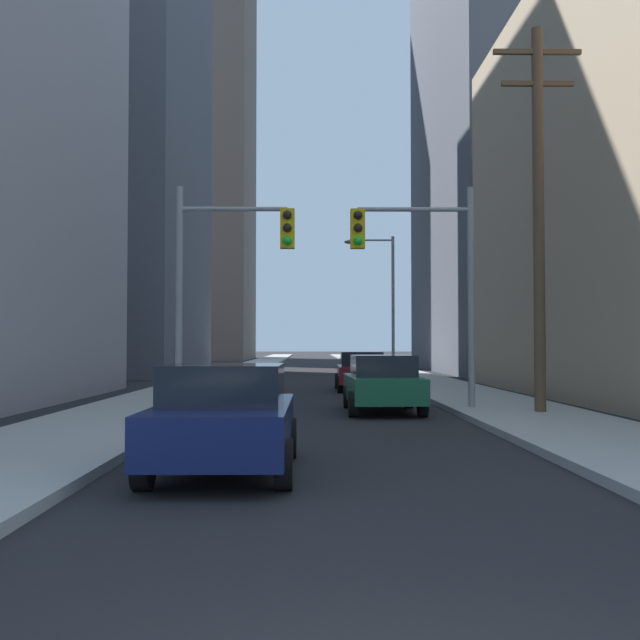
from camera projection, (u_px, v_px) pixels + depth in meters
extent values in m
cube|color=#9E9E99|center=(244.00, 370.00, 52.99)|extent=(3.31, 160.00, 0.15)
cube|color=#9E9E99|center=(387.00, 370.00, 53.13)|extent=(3.31, 160.00, 0.15)
cube|color=#141E4C|center=(225.00, 426.00, 10.82)|extent=(1.82, 4.21, 0.65)
cube|color=black|center=(224.00, 384.00, 10.69)|extent=(1.59, 1.91, 0.55)
cylinder|color=black|center=(180.00, 438.00, 12.14)|extent=(0.22, 0.64, 0.64)
cylinder|color=black|center=(289.00, 438.00, 12.17)|extent=(0.22, 0.64, 0.64)
cylinder|color=black|center=(143.00, 465.00, 9.46)|extent=(0.22, 0.64, 0.64)
cylinder|color=black|center=(284.00, 464.00, 9.48)|extent=(0.22, 0.64, 0.64)
cube|color=#195938|center=(383.00, 388.00, 20.40)|extent=(1.88, 4.24, 0.65)
cube|color=black|center=(383.00, 366.00, 20.27)|extent=(1.62, 1.93, 0.55)
cylinder|color=black|center=(347.00, 397.00, 21.72)|extent=(0.22, 0.64, 0.64)
cylinder|color=black|center=(409.00, 397.00, 21.75)|extent=(0.22, 0.64, 0.64)
cylinder|color=black|center=(353.00, 404.00, 19.04)|extent=(0.22, 0.64, 0.64)
cylinder|color=black|center=(423.00, 404.00, 19.06)|extent=(0.22, 0.64, 0.64)
cube|color=maroon|center=(361.00, 374.00, 30.06)|extent=(1.88, 4.23, 0.65)
cube|color=black|center=(361.00, 359.00, 29.93)|extent=(1.62, 1.93, 0.55)
cylinder|color=black|center=(338.00, 381.00, 31.38)|extent=(0.22, 0.64, 0.64)
cylinder|color=black|center=(380.00, 381.00, 31.41)|extent=(0.22, 0.64, 0.64)
cylinder|color=black|center=(340.00, 384.00, 28.69)|extent=(0.22, 0.64, 0.64)
cylinder|color=black|center=(387.00, 384.00, 28.72)|extent=(0.22, 0.64, 0.64)
cylinder|color=gray|center=(179.00, 299.00, 20.36)|extent=(0.18, 0.18, 6.00)
cylinder|color=gray|center=(234.00, 209.00, 20.46)|extent=(2.87, 0.12, 0.12)
cube|color=gold|center=(287.00, 229.00, 20.46)|extent=(0.38, 0.30, 1.05)
sphere|color=black|center=(287.00, 215.00, 20.31)|extent=(0.24, 0.24, 0.24)
sphere|color=black|center=(287.00, 228.00, 20.29)|extent=(0.24, 0.24, 0.24)
sphere|color=#19D833|center=(287.00, 241.00, 20.28)|extent=(0.24, 0.24, 0.24)
cylinder|color=gray|center=(471.00, 299.00, 20.47)|extent=(0.18, 0.18, 6.00)
cylinder|color=gray|center=(414.00, 209.00, 20.53)|extent=(3.02, 0.12, 0.12)
cube|color=gold|center=(358.00, 229.00, 20.49)|extent=(0.38, 0.30, 1.05)
sphere|color=black|center=(358.00, 215.00, 20.33)|extent=(0.24, 0.24, 0.24)
sphere|color=black|center=(358.00, 228.00, 20.32)|extent=(0.24, 0.24, 0.24)
sphere|color=#19D833|center=(358.00, 241.00, 20.31)|extent=(0.24, 0.24, 0.24)
cylinder|color=brown|center=(539.00, 221.00, 19.11)|extent=(0.28, 0.28, 9.71)
cube|color=brown|center=(537.00, 52.00, 19.24)|extent=(2.20, 0.12, 0.12)
cube|color=brown|center=(537.00, 84.00, 19.22)|extent=(1.80, 0.12, 0.12)
cylinder|color=gray|center=(393.00, 307.00, 40.45)|extent=(0.16, 0.16, 7.50)
cylinder|color=gray|center=(371.00, 240.00, 40.54)|extent=(2.28, 0.10, 0.10)
ellipsoid|color=#4C4C51|center=(350.00, 242.00, 40.52)|extent=(0.56, 0.32, 0.20)
cube|color=#4C515B|center=(48.00, 119.00, 48.19)|extent=(18.14, 18.42, 31.88)
cube|color=#66564C|center=(169.00, 129.00, 95.93)|extent=(20.29, 19.84, 57.36)
cube|color=#4C515B|center=(603.00, 123.00, 51.65)|extent=(22.80, 23.00, 33.39)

